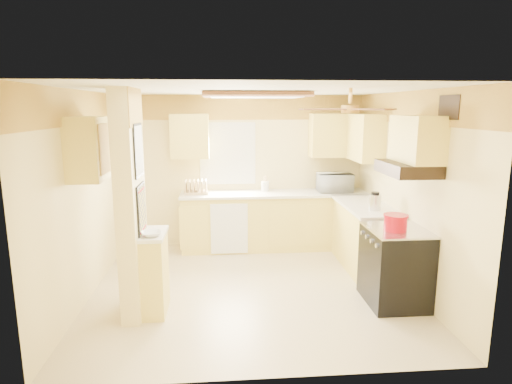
{
  "coord_description": "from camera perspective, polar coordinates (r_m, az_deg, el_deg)",
  "views": [
    {
      "loc": [
        -0.36,
        -5.18,
        2.3
      ],
      "look_at": [
        0.09,
        0.35,
        1.2
      ],
      "focal_mm": 30.0,
      "sensor_mm": 36.0,
      "label": 1
    }
  ],
  "objects": [
    {
      "name": "floor",
      "position": [
        5.68,
        -0.67,
        -12.65
      ],
      "size": [
        4.0,
        4.0,
        0.0
      ],
      "primitive_type": "plane",
      "color": "beige",
      "rests_on": "ground"
    },
    {
      "name": "ceiling",
      "position": [
        5.2,
        -0.73,
        13.43
      ],
      "size": [
        4.0,
        4.0,
        0.0
      ],
      "primitive_type": "plane",
      "rotation": [
        3.14,
        0.0,
        0.0
      ],
      "color": "white",
      "rests_on": "wall_back"
    },
    {
      "name": "wall_back",
      "position": [
        7.17,
        -1.77,
        2.8
      ],
      "size": [
        4.0,
        0.0,
        4.0
      ],
      "primitive_type": "plane",
      "rotation": [
        1.57,
        0.0,
        0.0
      ],
      "color": "#F3DD94",
      "rests_on": "floor"
    },
    {
      "name": "wall_front",
      "position": [
        3.47,
        1.53,
        -6.4
      ],
      "size": [
        4.0,
        0.0,
        4.0
      ],
      "primitive_type": "plane",
      "rotation": [
        -1.57,
        0.0,
        0.0
      ],
      "color": "#F3DD94",
      "rests_on": "floor"
    },
    {
      "name": "wall_left",
      "position": [
        5.54,
        -21.82,
        -0.52
      ],
      "size": [
        0.0,
        3.8,
        3.8
      ],
      "primitive_type": "plane",
      "rotation": [
        1.57,
        0.0,
        1.57
      ],
      "color": "#F3DD94",
      "rests_on": "floor"
    },
    {
      "name": "wall_right",
      "position": [
        5.79,
        19.44,
        0.14
      ],
      "size": [
        0.0,
        3.8,
        3.8
      ],
      "primitive_type": "plane",
      "rotation": [
        1.57,
        0.0,
        -1.57
      ],
      "color": "#F3DD94",
      "rests_on": "floor"
    },
    {
      "name": "wallpaper_border",
      "position": [
        7.07,
        -1.82,
        11.22
      ],
      "size": [
        4.0,
        0.02,
        0.4
      ],
      "primitive_type": "cube",
      "color": "#FFD24B",
      "rests_on": "wall_back"
    },
    {
      "name": "partition_column",
      "position": [
        4.85,
        -16.34,
        -1.73
      ],
      "size": [
        0.2,
        0.7,
        2.5
      ],
      "primitive_type": "cube",
      "color": "#F3DD94",
      "rests_on": "floor"
    },
    {
      "name": "partition_ledge",
      "position": [
        5.05,
        -13.35,
        -10.59
      ],
      "size": [
        0.25,
        0.55,
        0.9
      ],
      "primitive_type": "cube",
      "color": "#E2CD65",
      "rests_on": "floor"
    },
    {
      "name": "ledge_top",
      "position": [
        4.89,
        -13.6,
        -5.47
      ],
      "size": [
        0.28,
        0.58,
        0.04
      ],
      "primitive_type": "cube",
      "color": "white",
      "rests_on": "partition_ledge"
    },
    {
      "name": "lower_cabinets_back",
      "position": [
        7.08,
        2.44,
        -3.93
      ],
      "size": [
        3.0,
        0.6,
        0.9
      ],
      "primitive_type": "cube",
      "color": "#E2CD65",
      "rests_on": "floor"
    },
    {
      "name": "lower_cabinets_right",
      "position": [
        6.41,
        14.34,
        -5.9
      ],
      "size": [
        0.6,
        1.4,
        0.9
      ],
      "primitive_type": "cube",
      "color": "#E2CD65",
      "rests_on": "floor"
    },
    {
      "name": "countertop_back",
      "position": [
        6.97,
        2.49,
        -0.21
      ],
      "size": [
        3.04,
        0.64,
        0.04
      ],
      "primitive_type": "cube",
      "color": "white",
      "rests_on": "lower_cabinets_back"
    },
    {
      "name": "countertop_right",
      "position": [
        6.29,
        14.46,
        -1.81
      ],
      "size": [
        0.64,
        1.44,
        0.04
      ],
      "primitive_type": "cube",
      "color": "white",
      "rests_on": "lower_cabinets_right"
    },
    {
      "name": "dishwasher_panel",
      "position": [
        6.74,
        -3.59,
        -4.92
      ],
      "size": [
        0.58,
        0.02,
        0.8
      ],
      "primitive_type": "cube",
      "color": "white",
      "rests_on": "lower_cabinets_back"
    },
    {
      "name": "window",
      "position": [
        7.11,
        -3.8,
        5.14
      ],
      "size": [
        0.92,
        0.02,
        1.02
      ],
      "color": "white",
      "rests_on": "wall_back"
    },
    {
      "name": "upper_cab_back_left",
      "position": [
        6.94,
        -8.81,
        7.37
      ],
      "size": [
        0.6,
        0.35,
        0.7
      ],
      "primitive_type": "cube",
      "color": "#E2CD65",
      "rests_on": "wall_back"
    },
    {
      "name": "upper_cab_back_right",
      "position": [
        7.18,
        10.82,
        7.43
      ],
      "size": [
        0.9,
        0.35,
        0.7
      ],
      "primitive_type": "cube",
      "color": "#E2CD65",
      "rests_on": "wall_back"
    },
    {
      "name": "upper_cab_right",
      "position": [
        6.81,
        14.14,
        7.1
      ],
      "size": [
        0.35,
        1.0,
        0.7
      ],
      "primitive_type": "cube",
      "color": "#E2CD65",
      "rests_on": "wall_right"
    },
    {
      "name": "upper_cab_left_wall",
      "position": [
        5.16,
        -21.24,
        5.47
      ],
      "size": [
        0.35,
        0.75,
        0.7
      ],
      "primitive_type": "cube",
      "color": "#E2CD65",
      "rests_on": "wall_left"
    },
    {
      "name": "upper_cab_over_stove",
      "position": [
        5.14,
        20.65,
        6.61
      ],
      "size": [
        0.35,
        0.76,
        0.52
      ],
      "primitive_type": "cube",
      "color": "#E2CD65",
      "rests_on": "wall_right"
    },
    {
      "name": "stove",
      "position": [
        5.38,
        18.03,
        -9.33
      ],
      "size": [
        0.68,
        0.77,
        0.92
      ],
      "color": "black",
      "rests_on": "floor"
    },
    {
      "name": "range_hood",
      "position": [
        5.13,
        19.54,
        2.97
      ],
      "size": [
        0.5,
        0.76,
        0.14
      ],
      "primitive_type": "cube",
      "color": "black",
      "rests_on": "upper_cab_over_stove"
    },
    {
      "name": "poster_menu",
      "position": [
        4.74,
        -15.41,
        5.37
      ],
      "size": [
        0.02,
        0.42,
        0.57
      ],
      "color": "black",
      "rests_on": "partition_column"
    },
    {
      "name": "poster_nashville",
      "position": [
        4.84,
        -15.02,
        -2.3
      ],
      "size": [
        0.02,
        0.42,
        0.57
      ],
      "color": "black",
      "rests_on": "partition_column"
    },
    {
      "name": "ceiling_light_panel",
      "position": [
        5.7,
        -0.07,
        12.79
      ],
      "size": [
        1.35,
        0.95,
        0.06
      ],
      "color": "brown",
      "rests_on": "ceiling"
    },
    {
      "name": "ceiling_fan",
      "position": [
        4.69,
        12.41,
        10.8
      ],
      "size": [
        1.15,
        1.15,
        0.26
      ],
      "color": "gold",
      "rests_on": "ceiling"
    },
    {
      "name": "vent_grate",
      "position": [
        4.88,
        24.37,
        10.25
      ],
      "size": [
        0.02,
        0.4,
        0.25
      ],
      "primitive_type": "cube",
      "color": "black",
      "rests_on": "wall_right"
    },
    {
      "name": "microwave",
      "position": [
        7.11,
        10.45,
        1.25
      ],
      "size": [
        0.55,
        0.37,
        0.3
      ],
      "primitive_type": "imported",
      "rotation": [
        0.0,
        0.0,
        3.14
      ],
      "color": "white",
      "rests_on": "countertop_back"
    },
    {
      "name": "bowl",
      "position": [
        4.74,
        -13.75,
        -5.44
      ],
      "size": [
        0.27,
        0.27,
        0.05
      ],
      "primitive_type": "imported",
      "rotation": [
        0.0,
        0.0,
        0.3
      ],
      "color": "white",
      "rests_on": "ledge_top"
    },
    {
      "name": "dutch_oven",
      "position": [
        5.15,
        18.11,
        -3.86
      ],
      "size": [
        0.28,
        0.28,
        0.19
      ],
      "color": "#B40818",
      "rests_on": "stove"
    },
    {
      "name": "kettle",
      "position": [
        5.97,
        15.58,
        -1.25
      ],
      "size": [
        0.16,
        0.16,
        0.24
      ],
      "color": "silver",
      "rests_on": "countertop_right"
    },
    {
      "name": "dish_rack",
      "position": [
        6.91,
        -8.04,
        0.42
      ],
      "size": [
        0.39,
        0.3,
        0.22
      ],
      "color": "tan",
      "rests_on": "countertop_back"
    },
    {
      "name": "utensil_crock",
      "position": [
        7.06,
        1.23,
        0.8
      ],
      "size": [
        0.13,
        0.13,
        0.25
      ],
      "color": "white",
      "rests_on": "countertop_back"
    }
  ]
}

